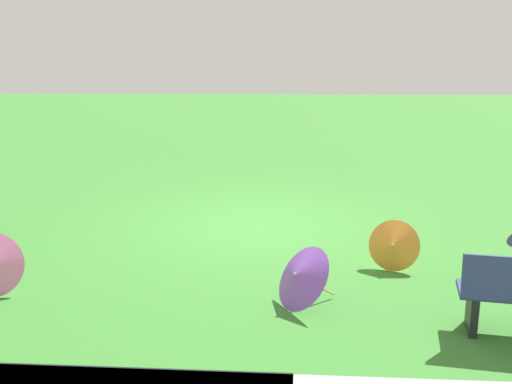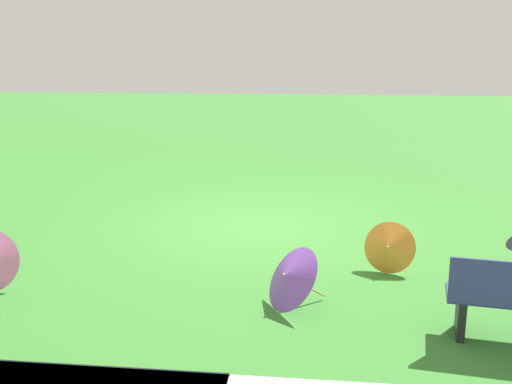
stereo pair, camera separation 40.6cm
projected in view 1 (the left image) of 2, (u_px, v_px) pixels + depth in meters
The scene contains 3 objects.
ground at pixel (257, 226), 10.02m from camera, with size 40.00×40.00×0.00m, color #387A2D.
parasol_orange_2 at pixel (393, 245), 8.13m from camera, with size 0.75×0.73×0.68m.
parasol_purple_3 at pixel (299, 276), 7.06m from camera, with size 0.86×0.96×0.73m.
Camera 1 is at (-0.26, 9.55, 3.09)m, focal length 44.20 mm.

